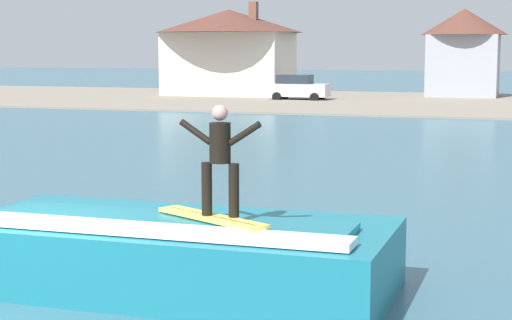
# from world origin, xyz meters

# --- Properties ---
(ground_plane) EXTENTS (260.00, 260.00, 0.00)m
(ground_plane) POSITION_xyz_m (0.00, 0.00, 0.00)
(ground_plane) COLOR #356273
(wave_crest) EXTENTS (6.78, 3.10, 1.21)m
(wave_crest) POSITION_xyz_m (1.91, 1.43, 0.57)
(wave_crest) COLOR #1A7385
(wave_crest) RESTS_ON ground_plane
(surfboard) EXTENTS (2.08, 1.36, 0.06)m
(surfboard) POSITION_xyz_m (2.63, 1.17, 1.24)
(surfboard) COLOR #EAD159
(surfboard) RESTS_ON wave_crest
(surfer) EXTENTS (1.30, 0.32, 1.68)m
(surfer) POSITION_xyz_m (2.77, 1.19, 2.21)
(surfer) COLOR black
(surfer) RESTS_ON surfboard
(shoreline_bank) EXTENTS (120.00, 24.60, 0.11)m
(shoreline_bank) POSITION_xyz_m (0.00, 48.40, 0.05)
(shoreline_bank) COLOR gray
(shoreline_bank) RESTS_ON ground_plane
(car_near_shore) EXTENTS (4.21, 2.18, 1.86)m
(car_near_shore) POSITION_xyz_m (-9.09, 48.44, 0.95)
(car_near_shore) COLOR silver
(car_near_shore) RESTS_ON ground_plane
(house_with_chimney) EXTENTS (11.46, 11.46, 7.20)m
(house_with_chimney) POSITION_xyz_m (-15.87, 52.76, 4.00)
(house_with_chimney) COLOR silver
(house_with_chimney) RESTS_ON ground_plane
(house_small_cottage) EXTENTS (6.38, 6.38, 6.65)m
(house_small_cottage) POSITION_xyz_m (1.67, 56.14, 3.75)
(house_small_cottage) COLOR #9EA3AD
(house_small_cottage) RESTS_ON ground_plane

